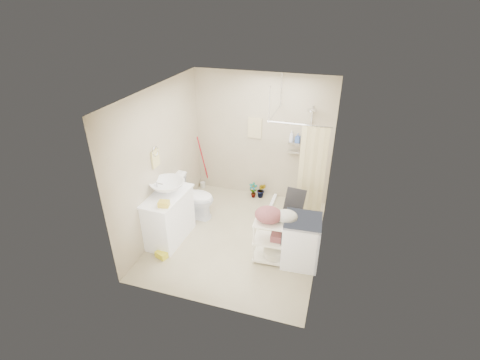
# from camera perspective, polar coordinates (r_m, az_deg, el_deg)

# --- Properties ---
(floor) EXTENTS (3.20, 3.20, 0.00)m
(floor) POSITION_cam_1_polar(r_m,az_deg,el_deg) (6.33, -0.24, -9.27)
(floor) COLOR #B7AD89
(floor) RESTS_ON ground
(ceiling) EXTENTS (2.80, 3.20, 0.04)m
(ceiling) POSITION_cam_1_polar(r_m,az_deg,el_deg) (5.17, -0.30, 14.17)
(ceiling) COLOR silver
(ceiling) RESTS_ON ground
(wall_back) EXTENTS (2.80, 0.04, 2.60)m
(wall_back) POSITION_cam_1_polar(r_m,az_deg,el_deg) (7.05, 3.64, 6.93)
(wall_back) COLOR #B9AC90
(wall_back) RESTS_ON ground
(wall_front) EXTENTS (2.80, 0.04, 2.60)m
(wall_front) POSITION_cam_1_polar(r_m,az_deg,el_deg) (4.36, -6.60, -7.96)
(wall_front) COLOR #B9AC90
(wall_front) RESTS_ON ground
(wall_left) EXTENTS (0.04, 3.20, 2.60)m
(wall_left) POSITION_cam_1_polar(r_m,az_deg,el_deg) (6.16, -12.82, 2.97)
(wall_left) COLOR #B9AC90
(wall_left) RESTS_ON ground
(wall_right) EXTENTS (0.04, 3.20, 2.60)m
(wall_right) POSITION_cam_1_polar(r_m,az_deg,el_deg) (5.43, 13.98, -0.77)
(wall_right) COLOR #B9AC90
(wall_right) RESTS_ON ground
(vanity) EXTENTS (0.62, 1.04, 0.89)m
(vanity) POSITION_cam_1_polar(r_m,az_deg,el_deg) (6.18, -11.71, -5.96)
(vanity) COLOR white
(vanity) RESTS_ON ground
(sink) EXTENTS (0.67, 0.67, 0.20)m
(sink) POSITION_cam_1_polar(r_m,az_deg,el_deg) (5.98, -11.82, -1.05)
(sink) COLOR white
(sink) RESTS_ON vanity
(counter_basket) EXTENTS (0.19, 0.16, 0.09)m
(counter_basket) POSITION_cam_1_polar(r_m,az_deg,el_deg) (5.62, -12.39, -3.84)
(counter_basket) COLOR gold
(counter_basket) RESTS_ON vanity
(floor_basket) EXTENTS (0.34, 0.30, 0.15)m
(floor_basket) POSITION_cam_1_polar(r_m,az_deg,el_deg) (6.00, -12.69, -11.65)
(floor_basket) COLOR yellow
(floor_basket) RESTS_ON ground
(toilet) EXTENTS (0.85, 0.51, 0.84)m
(toilet) POSITION_cam_1_polar(r_m,az_deg,el_deg) (6.73, -7.72, -2.75)
(toilet) COLOR white
(toilet) RESTS_ON ground
(mop) EXTENTS (0.15, 0.15, 1.25)m
(mop) POSITION_cam_1_polar(r_m,az_deg,el_deg) (7.61, -6.33, 2.97)
(mop) COLOR #B00D1B
(mop) RESTS_ON ground
(potted_plant_a) EXTENTS (0.19, 0.13, 0.34)m
(potted_plant_a) POSITION_cam_1_polar(r_m,az_deg,el_deg) (7.39, 2.17, -1.69)
(potted_plant_a) COLOR brown
(potted_plant_a) RESTS_ON ground
(potted_plant_b) EXTENTS (0.20, 0.17, 0.35)m
(potted_plant_b) POSITION_cam_1_polar(r_m,az_deg,el_deg) (7.39, 3.53, -1.68)
(potted_plant_b) COLOR brown
(potted_plant_b) RESTS_ON ground
(hanging_towel) EXTENTS (0.28, 0.03, 0.42)m
(hanging_towel) POSITION_cam_1_polar(r_m,az_deg,el_deg) (6.99, 2.45, 8.54)
(hanging_towel) COLOR beige
(hanging_towel) RESTS_ON wall_back
(towel_ring) EXTENTS (0.04, 0.22, 0.34)m
(towel_ring) POSITION_cam_1_polar(r_m,az_deg,el_deg) (5.92, -13.74, 3.63)
(towel_ring) COLOR #E0D37D
(towel_ring) RESTS_ON wall_left
(tp_holder) EXTENTS (0.08, 0.12, 0.14)m
(tp_holder) POSITION_cam_1_polar(r_m,az_deg,el_deg) (6.44, -11.75, -1.55)
(tp_holder) COLOR white
(tp_holder) RESTS_ON wall_left
(shower) EXTENTS (1.10, 1.10, 2.10)m
(shower) POSITION_cam_1_polar(r_m,az_deg,el_deg) (6.51, 9.69, 2.30)
(shower) COLOR white
(shower) RESTS_ON ground
(shampoo_bottle_a) EXTENTS (0.11, 0.11, 0.22)m
(shampoo_bottle_a) POSITION_cam_1_polar(r_m,az_deg,el_deg) (6.82, 8.45, 7.12)
(shampoo_bottle_a) COLOR silver
(shampoo_bottle_a) RESTS_ON shower
(shampoo_bottle_b) EXTENTS (0.10, 0.10, 0.18)m
(shampoo_bottle_b) POSITION_cam_1_polar(r_m,az_deg,el_deg) (6.80, 9.45, 6.81)
(shampoo_bottle_b) COLOR #33529C
(shampoo_bottle_b) RESTS_ON shower
(washing_machine) EXTENTS (0.59, 0.61, 0.82)m
(washing_machine) POSITION_cam_1_polar(r_m,az_deg,el_deg) (5.66, 10.01, -9.81)
(washing_machine) COLOR white
(washing_machine) RESTS_ON ground
(laundry_rack) EXTENTS (0.67, 0.42, 0.90)m
(laundry_rack) POSITION_cam_1_polar(r_m,az_deg,el_deg) (5.61, 5.69, -9.34)
(laundry_rack) COLOR white
(laundry_rack) RESTS_ON ground
(ironing_board) EXTENTS (0.33, 0.14, 1.12)m
(ironing_board) POSITION_cam_1_polar(r_m,az_deg,el_deg) (5.84, 8.29, -6.46)
(ironing_board) COLOR black
(ironing_board) RESTS_ON ground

